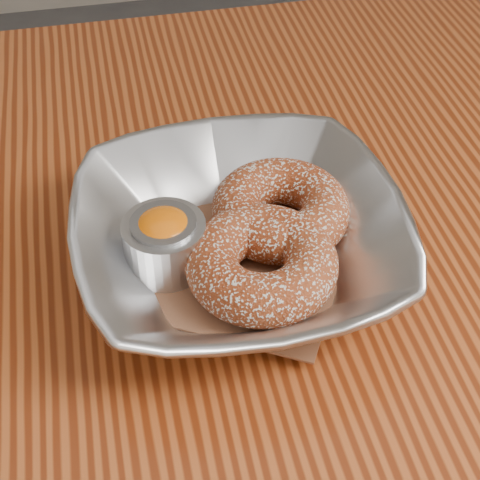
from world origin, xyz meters
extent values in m
cube|color=brown|center=(0.00, 0.00, 0.73)|extent=(1.20, 0.80, 0.04)
imported|color=#BABCC1|center=(-0.07, 0.00, 0.78)|extent=(0.23, 0.23, 0.06)
cube|color=brown|center=(-0.07, 0.00, 0.76)|extent=(0.20, 0.20, 0.00)
torus|color=#8D3819|center=(-0.03, 0.02, 0.78)|extent=(0.13, 0.13, 0.04)
torus|color=#8D3819|center=(-0.06, -0.03, 0.78)|extent=(0.14, 0.14, 0.04)
cylinder|color=#BABCC1|center=(-0.12, 0.00, 0.78)|extent=(0.06, 0.06, 0.04)
cylinder|color=gray|center=(-0.12, 0.00, 0.78)|extent=(0.05, 0.05, 0.04)
ellipsoid|color=orange|center=(-0.12, 0.00, 0.79)|extent=(0.04, 0.04, 0.03)
camera|label=1|loc=(-0.15, -0.37, 1.14)|focal=55.00mm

